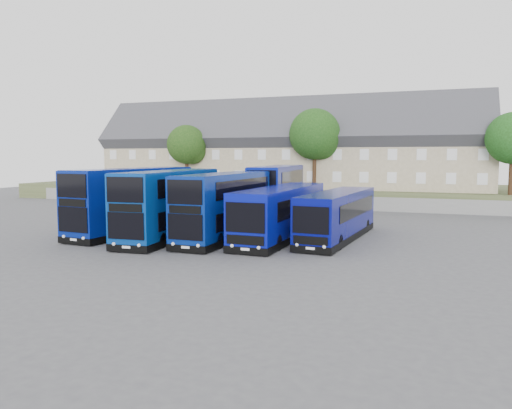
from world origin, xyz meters
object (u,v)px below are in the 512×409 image
object	(u,v)px
dd_front_left	(133,201)
coach_east_a	(281,214)
tree_mid	(316,136)
tree_west	(188,146)
dd_front_mid	(170,205)

from	to	relation	value
dd_front_left	coach_east_a	distance (m)	11.53
coach_east_a	tree_mid	world-z (taller)	tree_mid
coach_east_a	tree_west	xyz separation A→B (m)	(-18.77, 21.51, 5.25)
dd_front_mid	tree_west	bearing A→B (deg)	111.03
dd_front_left	tree_west	size ratio (longest dim) A/B	1.63
tree_west	tree_mid	world-z (taller)	tree_mid
dd_front_mid	dd_front_left	bearing A→B (deg)	158.92
tree_mid	tree_west	bearing A→B (deg)	-178.21
dd_front_mid	coach_east_a	distance (m)	7.96
dd_front_left	tree_mid	bearing A→B (deg)	74.30
coach_east_a	tree_west	distance (m)	29.03
dd_front_mid	tree_mid	world-z (taller)	tree_mid
dd_front_mid	tree_mid	xyz separation A→B (m)	(4.76, 24.53, 5.71)
dd_front_left	dd_front_mid	world-z (taller)	dd_front_left
dd_front_left	tree_west	world-z (taller)	tree_west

